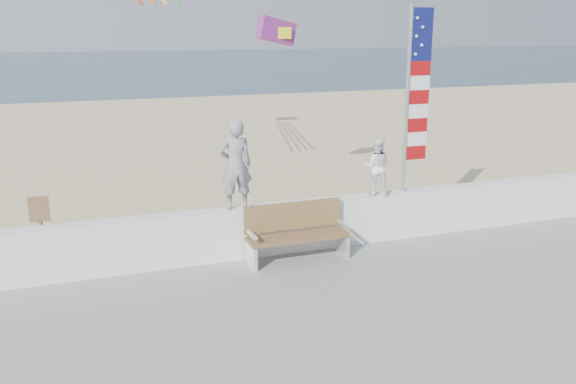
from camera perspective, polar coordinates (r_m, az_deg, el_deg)
name	(u,v)px	position (r m, az deg, el deg)	size (l,w,h in m)	color
ground	(316,306)	(9.56, 2.59, -10.63)	(220.00, 220.00, 0.00)	#283F51
sand	(197,175)	(17.75, -8.56, 1.56)	(90.00, 40.00, 0.08)	beige
seawall	(274,229)	(11.06, -1.33, -3.44)	(30.00, 0.35, 0.90)	white
adult	(236,165)	(10.53, -4.93, 2.55)	(0.57, 0.38, 1.57)	gray
child	(377,167)	(11.58, 8.30, 2.38)	(0.53, 0.41, 1.09)	white
bench	(296,232)	(10.72, 0.78, -3.72)	(1.80, 0.57, 1.00)	brown
flag	(413,92)	(11.71, 11.66, 9.15)	(0.50, 0.08, 3.50)	silver
parafoil_kite	(277,31)	(14.88, -1.02, 14.81)	(1.07, 0.53, 0.71)	red
sign	(42,232)	(10.70, -22.07, -3.46)	(0.32, 0.07, 1.46)	olive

